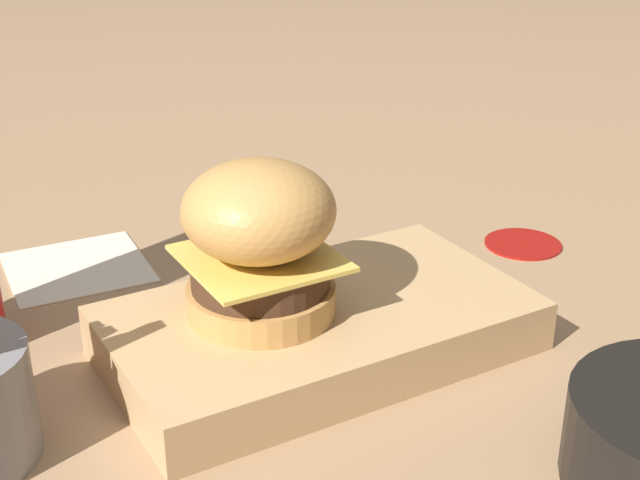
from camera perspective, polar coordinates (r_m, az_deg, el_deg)
name	(u,v)px	position (r m, az deg, el deg)	size (l,w,h in m)	color
ground_plane	(301,356)	(0.63, -1.22, -7.41)	(6.00, 6.00, 0.00)	#9E7A56
serving_board	(320,329)	(0.62, 0.00, -5.74)	(0.29, 0.16, 0.04)	tan
burger	(260,239)	(0.58, -3.89, 0.04)	(0.10, 0.10, 0.11)	tan
ketchup_puddle	(523,243)	(0.81, 12.87, -0.19)	(0.07, 0.07, 0.00)	#9E140F
parchment_square	(77,267)	(0.77, -15.29, -1.66)	(0.12, 0.12, 0.00)	beige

